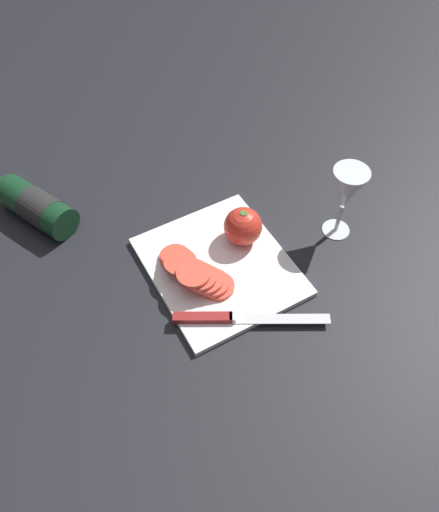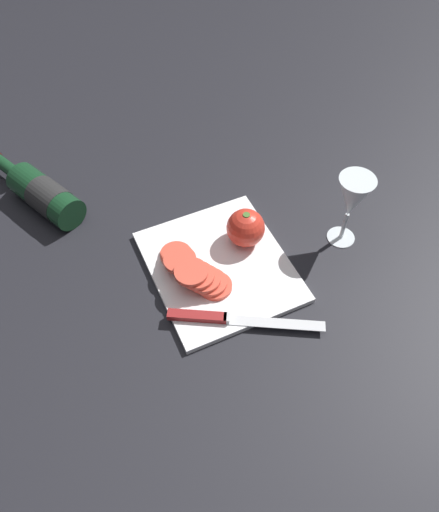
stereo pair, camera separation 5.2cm
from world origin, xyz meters
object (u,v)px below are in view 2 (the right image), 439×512
Objects in this scene: tomato_slice_stack_near at (178,257)px; tomato_slice_stack_far at (204,279)px; whole_tomato at (246,228)px; knife at (214,318)px; wine_glass at (352,200)px; wine_bottle at (43,194)px.

tomato_slice_stack_near is 0.08m from tomato_slice_stack_far.
tomato_slice_stack_far is at bearing 19.17° from tomato_slice_stack_near.
knife is (0.15, -0.14, -0.04)m from whole_tomato.
wine_glass is 1.60× the size of tomato_slice_stack_far.
wine_bottle reaches higher than tomato_slice_stack_far.
whole_tomato is at bearing 119.66° from tomato_slice_stack_far.
tomato_slice_stack_far is at bearing 33.12° from wine_bottle.
knife is (0.08, -0.35, -0.10)m from wine_glass.
wine_bottle reaches higher than knife.
wine_glass is 0.38m from tomato_slice_stack_near.
tomato_slice_stack_far reaches higher than tomato_slice_stack_near.
tomato_slice_stack_near is at bearing -160.83° from tomato_slice_stack_far.
tomato_slice_stack_far is (0.37, 0.24, -0.00)m from wine_bottle.
tomato_slice_stack_near is at bearing -101.81° from wine_glass.
whole_tomato is at bearing 76.30° from knife.
tomato_slice_stack_near is (-0.16, -0.01, 0.01)m from knife.
knife is at bearing -42.81° from whole_tomato.
tomato_slice_stack_far is at bearing -60.34° from whole_tomato.
wine_glass is at bearing 42.31° from knife.
whole_tomato reaches higher than tomato_slice_stack_far.
wine_glass reaches higher than tomato_slice_stack_far.
tomato_slice_stack_near is at bearing -90.94° from whole_tomato.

